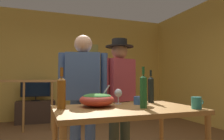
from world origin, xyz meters
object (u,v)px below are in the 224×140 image
(wine_bottle_green, at_px, (143,91))
(mug_blue, at_px, (138,100))
(tv_console, at_px, (35,112))
(wine_bottle_amber, at_px, (61,92))
(salad_bowl, at_px, (97,99))
(mug_teal, at_px, (197,103))
(framed_picture, at_px, (90,55))
(wine_bottle_dark, at_px, (151,89))
(flat_screen_tv, at_px, (36,89))
(person_standing_right, at_px, (120,89))
(serving_table, at_px, (126,117))
(person_standing_left, at_px, (83,88))
(wine_glass, at_px, (118,94))
(stair_railing, at_px, (21,98))

(wine_bottle_green, bearing_deg, mug_blue, 73.66)
(tv_console, xyz_separation_m, wine_bottle_amber, (0.26, -3.53, 0.68))
(salad_bowl, bearing_deg, mug_teal, -28.64)
(wine_bottle_amber, bearing_deg, framed_picture, 73.16)
(mug_blue, bearing_deg, framed_picture, 84.20)
(tv_console, xyz_separation_m, wine_bottle_dark, (1.25, -3.36, 0.69))
(flat_screen_tv, distance_m, wine_bottle_dark, 3.56)
(mug_blue, distance_m, person_standing_right, 0.61)
(mug_blue, distance_m, mug_teal, 0.57)
(wine_bottle_amber, xyz_separation_m, mug_teal, (1.12, -0.39, -0.10))
(wine_bottle_amber, xyz_separation_m, mug_blue, (0.77, 0.06, -0.11))
(tv_console, distance_m, flat_screen_tv, 0.56)
(wine_bottle_dark, bearing_deg, mug_blue, -153.20)
(serving_table, xyz_separation_m, salad_bowl, (-0.23, 0.15, 0.15))
(person_standing_left, bearing_deg, tv_console, -63.10)
(tv_console, distance_m, wine_bottle_dark, 3.65)
(wine_bottle_dark, bearing_deg, wine_bottle_amber, -170.23)
(wine_bottle_dark, relative_size, person_standing_left, 0.23)
(salad_bowl, height_order, person_standing_right, person_standing_right)
(tv_console, relative_size, person_standing_left, 0.56)
(wine_bottle_green, bearing_deg, wine_bottle_amber, 164.03)
(flat_screen_tv, relative_size, wine_glass, 4.36)
(wine_bottle_amber, bearing_deg, salad_bowl, 6.94)
(wine_bottle_dark, bearing_deg, stair_railing, 121.89)
(framed_picture, relative_size, mug_blue, 5.16)
(framed_picture, bearing_deg, flat_screen_tv, -167.18)
(tv_console, relative_size, mug_teal, 7.39)
(framed_picture, bearing_deg, mug_teal, -90.51)
(serving_table, bearing_deg, stair_railing, 111.88)
(serving_table, distance_m, wine_glass, 0.33)
(tv_console, bearing_deg, stair_railing, -105.55)
(salad_bowl, relative_size, mug_blue, 2.75)
(person_standing_right, bearing_deg, salad_bowl, 37.06)
(flat_screen_tv, bearing_deg, person_standing_left, -78.35)
(wine_bottle_amber, bearing_deg, wine_glass, 15.02)
(mug_blue, height_order, person_standing_right, person_standing_right)
(wine_bottle_dark, distance_m, mug_blue, 0.27)
(stair_railing, distance_m, salad_bowl, 2.70)
(framed_picture, height_order, salad_bowl, framed_picture)
(serving_table, height_order, wine_bottle_dark, wine_bottle_dark)
(salad_bowl, distance_m, mug_teal, 0.89)
(framed_picture, height_order, mug_blue, framed_picture)
(wine_bottle_green, bearing_deg, mug_teal, -24.14)
(tv_console, bearing_deg, person_standing_left, -78.47)
(serving_table, bearing_deg, tv_console, 102.81)
(salad_bowl, relative_size, person_standing_right, 0.21)
(tv_console, xyz_separation_m, wine_glass, (0.86, -3.37, 0.64))
(flat_screen_tv, distance_m, mug_teal, 4.12)
(stair_railing, bearing_deg, wine_glass, -65.42)
(framed_picture, relative_size, person_standing_left, 0.39)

